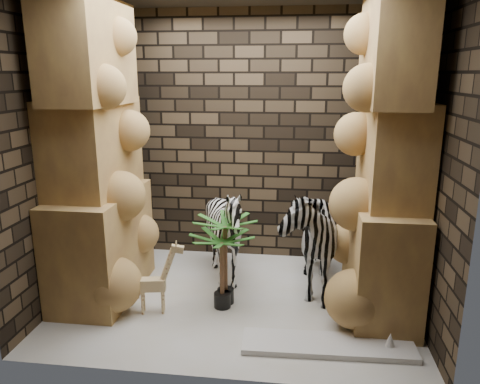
# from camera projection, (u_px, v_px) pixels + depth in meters

# --- Properties ---
(floor) EXTENTS (3.50, 3.50, 0.00)m
(floor) POSITION_uv_depth(u_px,v_px,m) (235.00, 300.00, 4.70)
(floor) COLOR silver
(floor) RESTS_ON ground
(wall_back) EXTENTS (3.50, 0.00, 3.50)m
(wall_back) POSITION_uv_depth(u_px,v_px,m) (249.00, 138.00, 5.52)
(wall_back) COLOR black
(wall_back) RESTS_ON ground
(wall_front) EXTENTS (3.50, 0.00, 3.50)m
(wall_front) POSITION_uv_depth(u_px,v_px,m) (210.00, 189.00, 3.12)
(wall_front) COLOR black
(wall_front) RESTS_ON ground
(wall_left) EXTENTS (0.00, 3.00, 3.00)m
(wall_left) POSITION_uv_depth(u_px,v_px,m) (61.00, 153.00, 4.54)
(wall_left) COLOR black
(wall_left) RESTS_ON ground
(wall_right) EXTENTS (0.00, 3.00, 3.00)m
(wall_right) POSITION_uv_depth(u_px,v_px,m) (427.00, 161.00, 4.11)
(wall_right) COLOR black
(wall_right) RESTS_ON ground
(rock_pillar_left) EXTENTS (0.68, 1.30, 3.00)m
(rock_pillar_left) POSITION_uv_depth(u_px,v_px,m) (94.00, 153.00, 4.49)
(rock_pillar_left) COLOR tan
(rock_pillar_left) RESTS_ON floor
(rock_pillar_right) EXTENTS (0.58, 1.25, 3.00)m
(rock_pillar_right) POSITION_uv_depth(u_px,v_px,m) (389.00, 160.00, 4.15)
(rock_pillar_right) COLOR tan
(rock_pillar_right) RESTS_ON floor
(zebra_right) EXTENTS (0.72, 1.24, 1.42)m
(zebra_right) POSITION_uv_depth(u_px,v_px,m) (307.00, 226.00, 4.81)
(zebra_right) COLOR white
(zebra_right) RESTS_ON floor
(zebra_left) EXTENTS (1.29, 1.41, 1.04)m
(zebra_left) POSITION_uv_depth(u_px,v_px,m) (226.00, 237.00, 5.01)
(zebra_left) COLOR white
(zebra_left) RESTS_ON floor
(giraffe_toy) EXTENTS (0.40, 0.19, 0.75)m
(giraffe_toy) POSITION_uv_depth(u_px,v_px,m) (152.00, 277.00, 4.37)
(giraffe_toy) COLOR #DABF87
(giraffe_toy) RESTS_ON floor
(palm_front) EXTENTS (0.36, 0.36, 0.92)m
(palm_front) POSITION_uv_depth(u_px,v_px,m) (225.00, 261.00, 4.54)
(palm_front) COLOR #17461D
(palm_front) RESTS_ON floor
(palm_back) EXTENTS (0.36, 0.36, 0.78)m
(palm_back) POSITION_uv_depth(u_px,v_px,m) (222.00, 271.00, 4.47)
(palm_back) COLOR #17461D
(palm_back) RESTS_ON floor
(surfboard) EXTENTS (1.47, 0.41, 0.05)m
(surfboard) POSITION_uv_depth(u_px,v_px,m) (328.00, 345.00, 3.88)
(surfboard) COLOR silver
(surfboard) RESTS_ON floor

